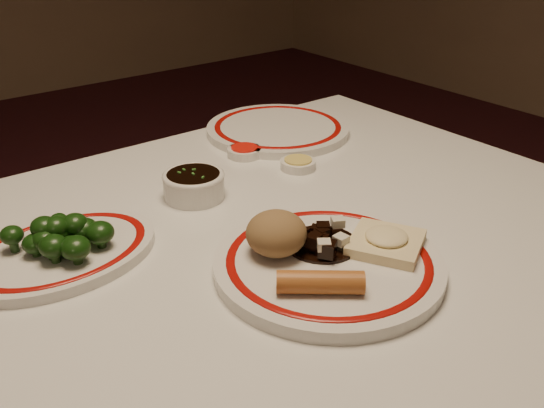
{
  "coord_description": "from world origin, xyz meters",
  "views": [
    {
      "loc": [
        -0.43,
        -0.6,
        1.19
      ],
      "look_at": [
        0.04,
        0.0,
        0.8
      ],
      "focal_mm": 40.0,
      "sensor_mm": 36.0,
      "label": 1
    }
  ],
  "objects_px": {
    "rice_mound": "(276,233)",
    "spring_roll": "(320,282)",
    "main_plate": "(328,264)",
    "broccoli_plate": "(60,253)",
    "dining_table": "(251,299)",
    "soy_bowl": "(194,186)",
    "broccoli_pile": "(60,235)",
    "stirfry_heap": "(321,240)",
    "fried_wonton": "(386,241)"
  },
  "relations": [
    {
      "from": "dining_table",
      "to": "stirfry_heap",
      "type": "xyz_separation_m",
      "value": [
        0.06,
        -0.09,
        0.12
      ]
    },
    {
      "from": "dining_table",
      "to": "rice_mound",
      "type": "xyz_separation_m",
      "value": [
        0.0,
        -0.06,
        0.14
      ]
    },
    {
      "from": "broccoli_pile",
      "to": "soy_bowl",
      "type": "bearing_deg",
      "value": 13.01
    },
    {
      "from": "dining_table",
      "to": "spring_roll",
      "type": "bearing_deg",
      "value": -95.1
    },
    {
      "from": "fried_wonton",
      "to": "soy_bowl",
      "type": "relative_size",
      "value": 1.26
    },
    {
      "from": "soy_bowl",
      "to": "broccoli_pile",
      "type": "bearing_deg",
      "value": -166.99
    },
    {
      "from": "spring_roll",
      "to": "stirfry_heap",
      "type": "xyz_separation_m",
      "value": [
        0.07,
        0.08,
        -0.0
      ]
    },
    {
      "from": "fried_wonton",
      "to": "stirfry_heap",
      "type": "distance_m",
      "value": 0.09
    },
    {
      "from": "fried_wonton",
      "to": "main_plate",
      "type": "bearing_deg",
      "value": 161.48
    },
    {
      "from": "rice_mound",
      "to": "fried_wonton",
      "type": "height_order",
      "value": "rice_mound"
    },
    {
      "from": "main_plate",
      "to": "broccoli_pile",
      "type": "relative_size",
      "value": 2.61
    },
    {
      "from": "dining_table",
      "to": "stirfry_heap",
      "type": "relative_size",
      "value": 12.15
    },
    {
      "from": "rice_mound",
      "to": "spring_roll",
      "type": "relative_size",
      "value": 0.78
    },
    {
      "from": "rice_mound",
      "to": "spring_roll",
      "type": "distance_m",
      "value": 0.11
    },
    {
      "from": "stirfry_heap",
      "to": "fried_wonton",
      "type": "bearing_deg",
      "value": -38.2
    },
    {
      "from": "rice_mound",
      "to": "spring_roll",
      "type": "xyz_separation_m",
      "value": [
        -0.01,
        -0.1,
        -0.01
      ]
    },
    {
      "from": "rice_mound",
      "to": "dining_table",
      "type": "bearing_deg",
      "value": 90.38
    },
    {
      "from": "rice_mound",
      "to": "stirfry_heap",
      "type": "distance_m",
      "value": 0.06
    },
    {
      "from": "dining_table",
      "to": "broccoli_plate",
      "type": "xyz_separation_m",
      "value": [
        -0.22,
        0.13,
        0.1
      ]
    },
    {
      "from": "broccoli_plate",
      "to": "broccoli_pile",
      "type": "xyz_separation_m",
      "value": [
        0.0,
        -0.01,
        0.03
      ]
    },
    {
      "from": "stirfry_heap",
      "to": "main_plate",
      "type": "bearing_deg",
      "value": -112.86
    },
    {
      "from": "main_plate",
      "to": "soy_bowl",
      "type": "xyz_separation_m",
      "value": [
        -0.02,
        0.29,
        0.01
      ]
    },
    {
      "from": "rice_mound",
      "to": "broccoli_pile",
      "type": "distance_m",
      "value": 0.29
    },
    {
      "from": "main_plate",
      "to": "fried_wonton",
      "type": "relative_size",
      "value": 2.74
    },
    {
      "from": "fried_wonton",
      "to": "broccoli_pile",
      "type": "relative_size",
      "value": 0.95
    },
    {
      "from": "spring_roll",
      "to": "dining_table",
      "type": "bearing_deg",
      "value": 33.72
    },
    {
      "from": "fried_wonton",
      "to": "broccoli_plate",
      "type": "xyz_separation_m",
      "value": [
        -0.35,
        0.27,
        -0.02
      ]
    },
    {
      "from": "main_plate",
      "to": "fried_wonton",
      "type": "xyz_separation_m",
      "value": [
        0.08,
        -0.03,
        0.02
      ]
    },
    {
      "from": "fried_wonton",
      "to": "broccoli_pile",
      "type": "height_order",
      "value": "broccoli_pile"
    },
    {
      "from": "broccoli_pile",
      "to": "soy_bowl",
      "type": "distance_m",
      "value": 0.25
    },
    {
      "from": "dining_table",
      "to": "broccoli_plate",
      "type": "bearing_deg",
      "value": 149.58
    },
    {
      "from": "main_plate",
      "to": "rice_mound",
      "type": "distance_m",
      "value": 0.08
    },
    {
      "from": "rice_mound",
      "to": "spring_roll",
      "type": "height_order",
      "value": "rice_mound"
    },
    {
      "from": "soy_bowl",
      "to": "spring_roll",
      "type": "bearing_deg",
      "value": -95.74
    },
    {
      "from": "dining_table",
      "to": "stirfry_heap",
      "type": "bearing_deg",
      "value": -57.83
    },
    {
      "from": "main_plate",
      "to": "fried_wonton",
      "type": "height_order",
      "value": "fried_wonton"
    },
    {
      "from": "soy_bowl",
      "to": "dining_table",
      "type": "bearing_deg",
      "value": -96.32
    },
    {
      "from": "dining_table",
      "to": "main_plate",
      "type": "bearing_deg",
      "value": -69.03
    },
    {
      "from": "fried_wonton",
      "to": "soy_bowl",
      "type": "bearing_deg",
      "value": 107.85
    },
    {
      "from": "rice_mound",
      "to": "stirfry_heap",
      "type": "xyz_separation_m",
      "value": [
        0.06,
        -0.03,
        -0.02
      ]
    },
    {
      "from": "main_plate",
      "to": "rice_mound",
      "type": "height_order",
      "value": "rice_mound"
    },
    {
      "from": "spring_roll",
      "to": "fried_wonton",
      "type": "height_order",
      "value": "spring_roll"
    },
    {
      "from": "stirfry_heap",
      "to": "broccoli_plate",
      "type": "bearing_deg",
      "value": 141.76
    },
    {
      "from": "rice_mound",
      "to": "soy_bowl",
      "type": "bearing_deg",
      "value": 85.35
    },
    {
      "from": "broccoli_plate",
      "to": "broccoli_pile",
      "type": "relative_size",
      "value": 2.15
    },
    {
      "from": "stirfry_heap",
      "to": "spring_roll",
      "type": "bearing_deg",
      "value": -132.97
    },
    {
      "from": "stirfry_heap",
      "to": "broccoli_pile",
      "type": "xyz_separation_m",
      "value": [
        -0.28,
        0.21,
        0.01
      ]
    },
    {
      "from": "main_plate",
      "to": "broccoli_plate",
      "type": "height_order",
      "value": "main_plate"
    },
    {
      "from": "dining_table",
      "to": "main_plate",
      "type": "xyz_separation_m",
      "value": [
        0.04,
        -0.12,
        0.1
      ]
    },
    {
      "from": "dining_table",
      "to": "soy_bowl",
      "type": "height_order",
      "value": "soy_bowl"
    }
  ]
}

